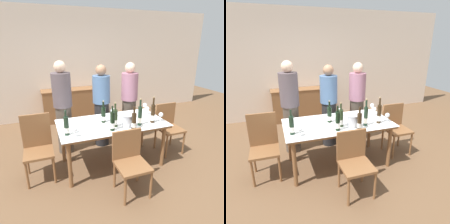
# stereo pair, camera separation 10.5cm
# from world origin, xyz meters

# --- Properties ---
(ground_plane) EXTENTS (12.00, 12.00, 0.00)m
(ground_plane) POSITION_xyz_m (0.00, 0.00, 0.00)
(ground_plane) COLOR brown
(back_wall) EXTENTS (8.00, 0.10, 2.80)m
(back_wall) POSITION_xyz_m (0.00, 2.61, 1.40)
(back_wall) COLOR beige
(back_wall) RESTS_ON ground_plane
(sideboard_cabinet) EXTENTS (1.53, 0.46, 0.83)m
(sideboard_cabinet) POSITION_xyz_m (-0.24, 2.32, 0.42)
(sideboard_cabinet) COLOR brown
(sideboard_cabinet) RESTS_ON ground_plane
(dining_table) EXTENTS (1.72, 0.90, 0.76)m
(dining_table) POSITION_xyz_m (0.00, 0.00, 0.68)
(dining_table) COLOR brown
(dining_table) RESTS_ON ground_plane
(ice_bucket) EXTENTS (0.19, 0.19, 0.19)m
(ice_bucket) POSITION_xyz_m (0.17, -0.22, 0.86)
(ice_bucket) COLOR silver
(ice_bucket) RESTS_ON dining_table
(wine_bottle_0) EXTENTS (0.07, 0.07, 0.43)m
(wine_bottle_0) POSITION_xyz_m (0.37, -0.25, 0.91)
(wine_bottle_0) COLOR #1E3323
(wine_bottle_0) RESTS_ON dining_table
(wine_bottle_1) EXTENTS (0.08, 0.08, 0.38)m
(wine_bottle_1) POSITION_xyz_m (-0.01, -0.16, 0.89)
(wine_bottle_1) COLOR #28381E
(wine_bottle_1) RESTS_ON dining_table
(wine_bottle_2) EXTENTS (0.07, 0.07, 0.36)m
(wine_bottle_2) POSITION_xyz_m (-0.12, 0.07, 0.88)
(wine_bottle_2) COLOR black
(wine_bottle_2) RESTS_ON dining_table
(wine_bottle_3) EXTENTS (0.07, 0.07, 0.37)m
(wine_bottle_3) POSITION_xyz_m (-0.10, -0.28, 0.89)
(wine_bottle_3) COLOR black
(wine_bottle_3) RESTS_ON dining_table
(wine_bottle_4) EXTENTS (0.07, 0.07, 0.43)m
(wine_bottle_4) POSITION_xyz_m (0.61, -0.22, 0.90)
(wine_bottle_4) COLOR #332314
(wine_bottle_4) RESTS_ON dining_table
(wine_bottle_5) EXTENTS (0.07, 0.07, 0.36)m
(wine_bottle_5) POSITION_xyz_m (-0.75, -0.20, 0.89)
(wine_bottle_5) COLOR #1E3323
(wine_bottle_5) RESTS_ON dining_table
(wine_bottle_6) EXTENTS (0.07, 0.07, 0.35)m
(wine_bottle_6) POSITION_xyz_m (0.21, -0.35, 0.88)
(wine_bottle_6) COLOR #332314
(wine_bottle_6) RESTS_ON dining_table
(wine_glass_0) EXTENTS (0.09, 0.09, 0.15)m
(wine_glass_0) POSITION_xyz_m (0.12, 0.26, 0.86)
(wine_glass_0) COLOR white
(wine_glass_0) RESTS_ON dining_table
(wine_glass_1) EXTENTS (0.08, 0.08, 0.13)m
(wine_glass_1) POSITION_xyz_m (0.22, 0.01, 0.85)
(wine_glass_1) COLOR white
(wine_glass_1) RESTS_ON dining_table
(wine_glass_2) EXTENTS (0.08, 0.08, 0.16)m
(wine_glass_2) POSITION_xyz_m (0.77, 0.31, 0.87)
(wine_glass_2) COLOR white
(wine_glass_2) RESTS_ON dining_table
(wine_glass_3) EXTENTS (0.07, 0.07, 0.15)m
(wine_glass_3) POSITION_xyz_m (0.76, -0.22, 0.86)
(wine_glass_3) COLOR white
(wine_glass_3) RESTS_ON dining_table
(wine_glass_4) EXTENTS (0.08, 0.08, 0.15)m
(wine_glass_4) POSITION_xyz_m (0.72, 0.13, 0.86)
(wine_glass_4) COLOR white
(wine_glass_4) RESTS_ON dining_table
(wine_glass_5) EXTENTS (0.07, 0.07, 0.14)m
(wine_glass_5) POSITION_xyz_m (-0.65, -0.29, 0.85)
(wine_glass_5) COLOR white
(wine_glass_5) RESTS_ON dining_table
(chair_right_end) EXTENTS (0.42, 0.42, 0.90)m
(chair_right_end) POSITION_xyz_m (1.15, 0.08, 0.52)
(chair_right_end) COLOR brown
(chair_right_end) RESTS_ON ground_plane
(chair_left_end) EXTENTS (0.42, 0.42, 0.98)m
(chair_left_end) POSITION_xyz_m (-1.15, 0.09, 0.55)
(chair_left_end) COLOR brown
(chair_left_end) RESTS_ON ground_plane
(chair_near_front) EXTENTS (0.42, 0.42, 0.87)m
(chair_near_front) POSITION_xyz_m (0.00, -0.68, 0.50)
(chair_near_front) COLOR brown
(chair_near_front) RESTS_ON ground_plane
(person_host) EXTENTS (0.33, 0.33, 1.69)m
(person_host) POSITION_xyz_m (-0.67, 0.70, 0.85)
(person_host) COLOR #51473D
(person_host) RESTS_ON ground_plane
(person_guest_left) EXTENTS (0.33, 0.33, 1.60)m
(person_guest_left) POSITION_xyz_m (0.06, 0.73, 0.80)
(person_guest_left) COLOR #262628
(person_guest_left) RESTS_ON ground_plane
(person_guest_right) EXTENTS (0.33, 0.33, 1.61)m
(person_guest_right) POSITION_xyz_m (0.66, 0.75, 0.81)
(person_guest_right) COLOR #51473D
(person_guest_right) RESTS_ON ground_plane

